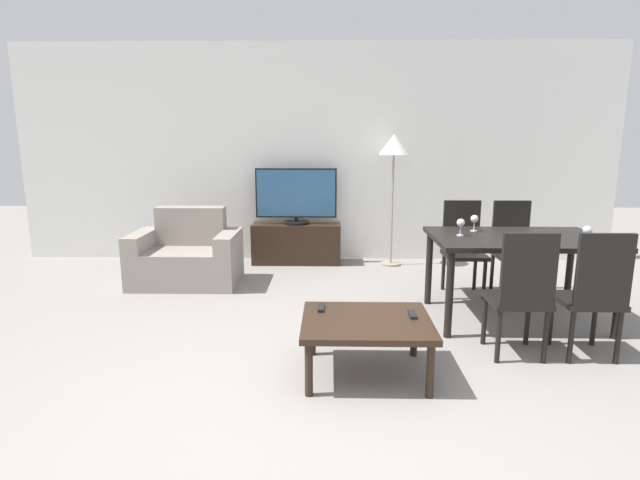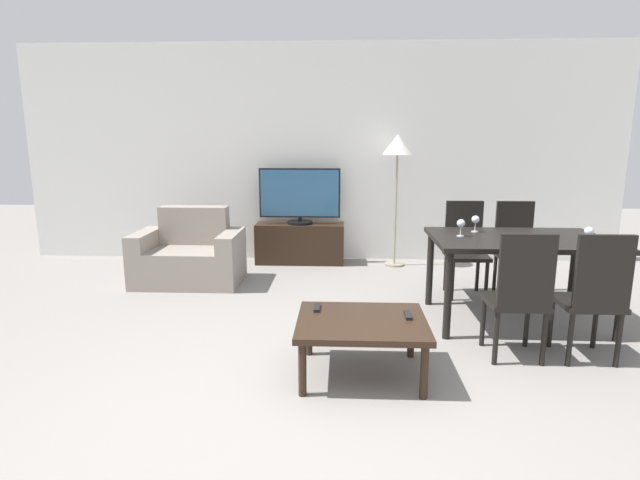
% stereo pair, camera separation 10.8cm
% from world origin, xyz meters
% --- Properties ---
extents(ground_plane, '(18.00, 18.00, 0.00)m').
position_xyz_m(ground_plane, '(0.00, 0.00, 0.00)').
color(ground_plane, gray).
extents(wall_back, '(7.55, 0.06, 2.70)m').
position_xyz_m(wall_back, '(0.00, 4.00, 1.35)').
color(wall_back, white).
rests_on(wall_back, ground_plane).
extents(armchair, '(1.11, 0.72, 0.80)m').
position_xyz_m(armchair, '(-1.37, 2.81, 0.28)').
color(armchair, gray).
rests_on(armchair, ground_plane).
extents(tv_stand, '(1.10, 0.38, 0.50)m').
position_xyz_m(tv_stand, '(-0.25, 3.74, 0.25)').
color(tv_stand, black).
rests_on(tv_stand, ground_plane).
extents(tv, '(1.00, 0.32, 0.69)m').
position_xyz_m(tv, '(-0.25, 3.73, 0.84)').
color(tv, black).
rests_on(tv, tv_stand).
extents(coffee_table, '(0.84, 0.70, 0.38)m').
position_xyz_m(coffee_table, '(0.42, 0.71, 0.34)').
color(coffee_table, black).
rests_on(coffee_table, ground_plane).
extents(dining_table, '(1.43, 0.94, 0.73)m').
position_xyz_m(dining_table, '(1.76, 1.76, 0.66)').
color(dining_table, black).
rests_on(dining_table, ground_plane).
extents(dining_chair_near, '(0.40, 0.40, 0.93)m').
position_xyz_m(dining_chair_near, '(1.51, 0.97, 0.50)').
color(dining_chair_near, black).
rests_on(dining_chair_near, ground_plane).
extents(dining_chair_far, '(0.40, 0.40, 0.93)m').
position_xyz_m(dining_chair_far, '(2.01, 2.55, 0.50)').
color(dining_chair_far, black).
rests_on(dining_chair_far, ground_plane).
extents(dining_chair_near_right, '(0.40, 0.40, 0.93)m').
position_xyz_m(dining_chair_near_right, '(2.01, 0.97, 0.50)').
color(dining_chair_near_right, black).
rests_on(dining_chair_near_right, ground_plane).
extents(dining_chair_far_left, '(0.40, 0.40, 0.93)m').
position_xyz_m(dining_chair_far_left, '(1.51, 2.55, 0.50)').
color(dining_chair_far_left, black).
rests_on(dining_chair_far_left, ground_plane).
extents(floor_lamp, '(0.36, 0.36, 1.59)m').
position_xyz_m(floor_lamp, '(0.93, 3.65, 1.39)').
color(floor_lamp, gray).
rests_on(floor_lamp, ground_plane).
extents(remote_primary, '(0.04, 0.15, 0.02)m').
position_xyz_m(remote_primary, '(0.72, 0.78, 0.39)').
color(remote_primary, black).
rests_on(remote_primary, coffee_table).
extents(remote_secondary, '(0.04, 0.15, 0.02)m').
position_xyz_m(remote_secondary, '(0.12, 0.90, 0.39)').
color(remote_secondary, black).
rests_on(remote_secondary, coffee_table).
extents(wine_glass_left, '(0.07, 0.07, 0.15)m').
position_xyz_m(wine_glass_left, '(1.45, 1.99, 0.84)').
color(wine_glass_left, silver).
rests_on(wine_glass_left, dining_table).
extents(wine_glass_center, '(0.07, 0.07, 0.15)m').
position_xyz_m(wine_glass_center, '(1.28, 1.77, 0.84)').
color(wine_glass_center, silver).
rests_on(wine_glass_center, dining_table).
extents(wine_glass_right, '(0.07, 0.07, 0.15)m').
position_xyz_m(wine_glass_right, '(2.17, 1.45, 0.84)').
color(wine_glass_right, silver).
rests_on(wine_glass_right, dining_table).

